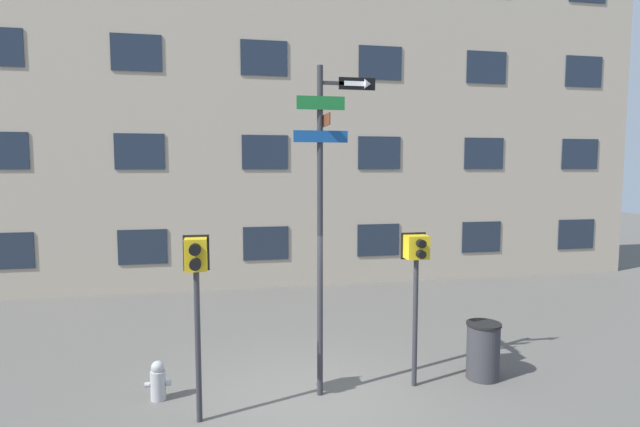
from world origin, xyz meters
The scene contains 7 objects.
ground_plane centered at (0.00, 0.00, 0.00)m, with size 60.00×60.00×0.00m, color #595651.
building_facade centered at (0.00, 7.65, 6.61)m, with size 24.00×0.63×13.22m.
street_sign_pole centered at (0.26, 0.22, 3.01)m, with size 1.25×0.81×5.02m.
pedestrian_signal_left centered at (-1.61, -0.26, 2.05)m, with size 0.35×0.40×2.61m.
pedestrian_signal_right centered at (1.76, 0.25, 1.97)m, with size 0.41×0.40×2.49m.
fire_hydrant centered at (-2.25, 0.55, 0.29)m, with size 0.39×0.23×0.61m.
trash_bin centered at (2.99, 0.30, 0.48)m, with size 0.57×0.57×0.95m.
Camera 1 is at (-1.26, -7.10, 3.53)m, focal length 28.00 mm.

